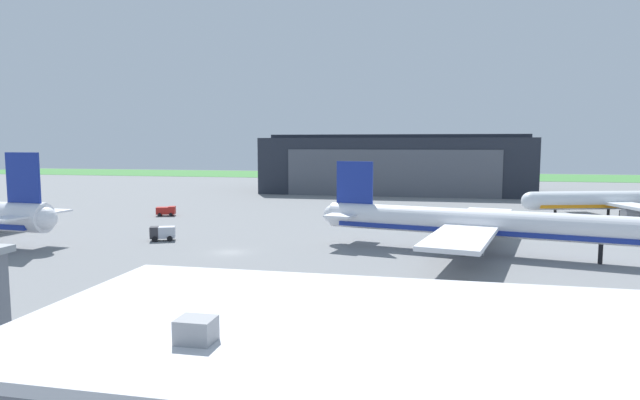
# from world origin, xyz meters

# --- Properties ---
(ground_plane) EXTENTS (440.00, 440.00, 0.00)m
(ground_plane) POSITION_xyz_m (0.00, 0.00, 0.00)
(ground_plane) COLOR slate
(grass_field_strip) EXTENTS (440.00, 56.00, 0.08)m
(grass_field_strip) POSITION_xyz_m (0.00, 188.49, 0.04)
(grass_field_strip) COLOR #458440
(grass_field_strip) RESTS_ON ground_plane
(maintenance_hangar) EXTENTS (80.76, 36.75, 18.23)m
(maintenance_hangar) POSITION_xyz_m (16.16, 103.26, 8.66)
(maintenance_hangar) COLOR #232833
(maintenance_hangar) RESTS_ON ground_plane
(airliner_near_right) EXTENTS (46.49, 40.06, 12.70)m
(airliner_near_right) POSITION_xyz_m (34.36, 6.07, 4.27)
(airliner_near_right) COLOR white
(airliner_near_right) RESTS_ON ground_plane
(airliner_far_right) EXTENTS (34.53, 32.19, 12.18)m
(airliner_far_right) POSITION_xyz_m (62.57, 45.96, 3.91)
(airliner_far_right) COLOR silver
(airliner_far_right) RESTS_ON ground_plane
(baggage_tug) EXTENTS (4.33, 3.27, 2.01)m
(baggage_tug) POSITION_xyz_m (-27.64, 33.77, 1.11)
(baggage_tug) COLOR #AD1E19
(baggage_tug) RESTS_ON ground_plane
(fuel_bowser) EXTENTS (4.22, 3.31, 2.27)m
(fuel_bowser) POSITION_xyz_m (-13.88, 6.53, 1.29)
(fuel_bowser) COLOR #2D2D33
(fuel_bowser) RESTS_ON ground_plane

